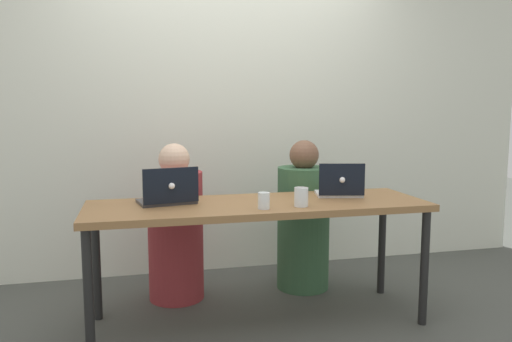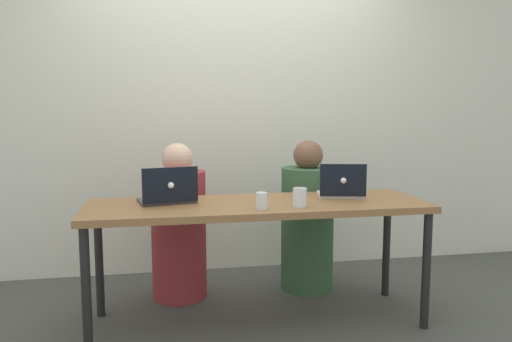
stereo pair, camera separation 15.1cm
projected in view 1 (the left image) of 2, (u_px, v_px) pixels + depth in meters
name	position (u px, v px, depth m)	size (l,w,h in m)	color
ground_plane	(258.00, 321.00, 3.04)	(12.00, 12.00, 0.00)	#474A45
back_wall	(226.00, 118.00, 3.94)	(5.20, 0.10, 2.43)	silver
desk	(258.00, 213.00, 2.95)	(2.00, 0.63, 0.74)	olive
person_on_left	(176.00, 231.00, 3.36)	(0.43, 0.43, 1.06)	maroon
person_on_right	(303.00, 223.00, 3.57)	(0.45, 0.45, 1.07)	#365E3D
laptop_back_left	(168.00, 196.00, 2.89)	(0.36, 0.29, 0.22)	#39383B
laptop_back_right	(340.00, 189.00, 3.15)	(0.32, 0.28, 0.22)	silver
water_glass_right	(301.00, 198.00, 2.82)	(0.08, 0.08, 0.11)	white
water_glass_center	(264.00, 202.00, 2.75)	(0.07, 0.07, 0.09)	white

